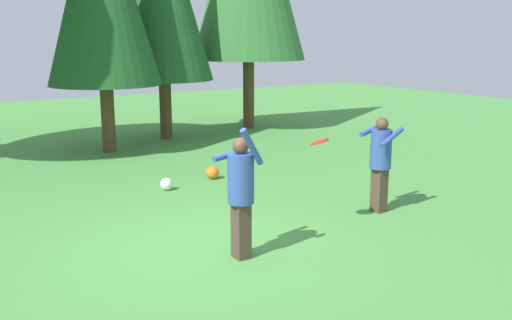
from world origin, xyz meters
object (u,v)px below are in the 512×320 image
ball_white (166,184)px  person_thrower (241,188)px  person_catcher (381,157)px  ball_orange (213,172)px  frisbee (320,142)px

ball_white → person_thrower: bearing=-98.8°
person_catcher → ball_orange: person_catcher is taller
person_thrower → ball_orange: person_thrower is taller
frisbee → ball_white: size_ratio=1.62×
ball_orange → person_thrower: bearing=-113.4°
ball_white → ball_orange: bearing=14.6°
person_catcher → ball_white: person_catcher is taller
ball_white → frisbee: bearing=-73.4°
person_catcher → frisbee: 1.48m
ball_white → ball_orange: ball_orange is taller
person_thrower → ball_orange: (1.70, 3.91, -0.81)m
person_thrower → frisbee: 1.62m
person_catcher → ball_orange: 3.71m
ball_orange → ball_white: bearing=-165.4°
person_thrower → ball_orange: size_ratio=6.65×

